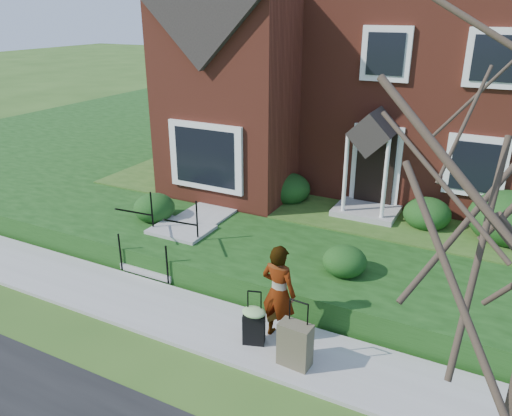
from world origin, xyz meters
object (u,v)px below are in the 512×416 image
Objects in this scene: suitcase_olive at (295,344)px; front_steps at (170,243)px; suitcase_black at (254,324)px; woman at (279,292)px.

front_steps is at bearing 156.10° from suitcase_olive.
suitcase_olive is at bearing -31.35° from suitcase_black.
suitcase_black is 0.89m from suitcase_olive.
front_steps is 4.67m from suitcase_olive.
suitcase_olive is at bearing 141.31° from woman.
suitcase_olive is (4.13, -2.17, 0.00)m from front_steps.
suitcase_black is at bearing 58.91° from woman.
suitcase_black is 0.87× the size of suitcase_olive.
front_steps is 3.93m from woman.
front_steps is 1.96× the size of suitcase_black.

